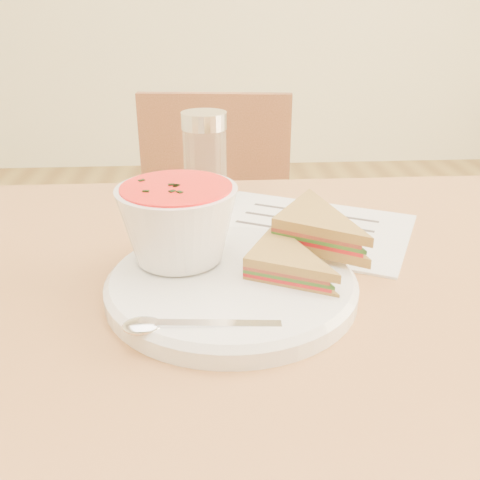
{
  "coord_description": "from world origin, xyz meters",
  "views": [
    {
      "loc": [
        -0.09,
        -0.49,
        1.03
      ],
      "look_at": [
        -0.05,
        0.0,
        0.8
      ],
      "focal_mm": 40.0,
      "sensor_mm": 36.0,
      "label": 1
    }
  ],
  "objects_px": {
    "soup_bowl": "(178,227)",
    "condiment_shaker": "(205,153)",
    "chair_far": "(212,282)",
    "plate": "(232,286)"
  },
  "relations": [
    {
      "from": "chair_far",
      "to": "soup_bowl",
      "type": "bearing_deg",
      "value": 92.5
    },
    {
      "from": "plate",
      "to": "condiment_shaker",
      "type": "distance_m",
      "value": 0.32
    },
    {
      "from": "chair_far",
      "to": "plate",
      "type": "relative_size",
      "value": 3.24
    },
    {
      "from": "chair_far",
      "to": "condiment_shaker",
      "type": "height_order",
      "value": "condiment_shaker"
    },
    {
      "from": "chair_far",
      "to": "plate",
      "type": "xyz_separation_m",
      "value": [
        0.02,
        -0.64,
        0.35
      ]
    },
    {
      "from": "plate",
      "to": "chair_far",
      "type": "bearing_deg",
      "value": 91.45
    },
    {
      "from": "soup_bowl",
      "to": "condiment_shaker",
      "type": "distance_m",
      "value": 0.28
    },
    {
      "from": "chair_far",
      "to": "condiment_shaker",
      "type": "xyz_separation_m",
      "value": [
        -0.01,
        -0.32,
        0.4
      ]
    },
    {
      "from": "plate",
      "to": "soup_bowl",
      "type": "relative_size",
      "value": 2.05
    },
    {
      "from": "chair_far",
      "to": "plate",
      "type": "distance_m",
      "value": 0.73
    }
  ]
}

